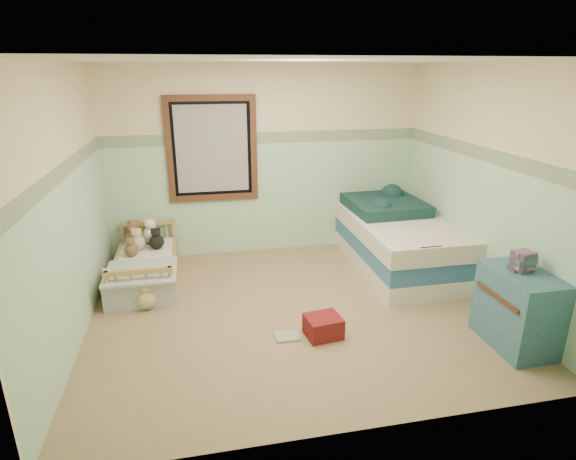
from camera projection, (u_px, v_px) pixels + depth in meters
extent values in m
cube|color=#7E6C4F|center=(294.00, 310.00, 4.94)|extent=(4.20, 3.60, 0.02)
cube|color=silver|center=(295.00, 59.00, 4.11)|extent=(4.20, 3.60, 0.02)
cube|color=beige|center=(265.00, 162.00, 6.19)|extent=(4.20, 0.04, 2.50)
cube|color=beige|center=(356.00, 271.00, 2.86)|extent=(4.20, 0.04, 2.50)
cube|color=beige|center=(65.00, 209.00, 4.13)|extent=(0.04, 3.60, 2.50)
cube|color=beige|center=(486.00, 186.00, 4.93)|extent=(0.04, 3.60, 2.50)
cube|color=#A0CCAA|center=(266.00, 198.00, 6.34)|extent=(4.20, 0.01, 1.50)
cube|color=#37613B|center=(265.00, 138.00, 6.07)|extent=(4.20, 0.01, 0.15)
cube|color=#3C1D15|center=(212.00, 149.00, 5.95)|extent=(1.16, 0.06, 1.36)
cube|color=#B4B4B2|center=(212.00, 149.00, 5.96)|extent=(0.92, 0.01, 1.12)
cube|color=#A5783E|center=(146.00, 274.00, 5.58)|extent=(0.70, 1.41, 0.18)
cube|color=white|center=(145.00, 263.00, 5.53)|extent=(0.64, 1.35, 0.12)
cube|color=#6B85AD|center=(141.00, 272.00, 5.10)|extent=(0.76, 0.70, 0.03)
sphere|color=brown|center=(135.00, 236.00, 5.90)|extent=(0.22, 0.22, 0.22)
sphere|color=white|center=(151.00, 235.00, 5.94)|extent=(0.22, 0.22, 0.22)
sphere|color=#D5BD8C|center=(137.00, 243.00, 5.71)|extent=(0.19, 0.19, 0.19)
sphere|color=black|center=(157.00, 242.00, 5.76)|extent=(0.18, 0.18, 0.18)
sphere|color=beige|center=(111.00, 287.00, 5.19)|extent=(0.24, 0.24, 0.24)
sphere|color=#D5BD8C|center=(147.00, 299.00, 4.93)|extent=(0.22, 0.22, 0.22)
cube|color=white|center=(394.00, 256.00, 6.05)|extent=(1.08, 2.17, 0.22)
cube|color=navy|center=(396.00, 241.00, 5.97)|extent=(1.08, 2.17, 0.22)
cube|color=silver|center=(397.00, 225.00, 5.90)|extent=(1.13, 2.21, 0.22)
cube|color=#183E40|center=(385.00, 205.00, 6.11)|extent=(0.95, 1.01, 0.14)
cube|color=#28566A|center=(518.00, 309.00, 4.21)|extent=(0.45, 0.73, 0.73)
cube|color=#502D2C|center=(523.00, 261.00, 4.10)|extent=(0.21, 0.18, 0.18)
cube|color=#A40A08|center=(323.00, 326.00, 4.42)|extent=(0.36, 0.33, 0.20)
cube|color=#E9CF4B|center=(287.00, 337.00, 4.42)|extent=(0.24, 0.18, 0.02)
sphere|color=brown|center=(131.00, 250.00, 5.53)|extent=(0.16, 0.16, 0.16)
sphere|color=brown|center=(133.00, 238.00, 5.86)|extent=(0.20, 0.20, 0.20)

